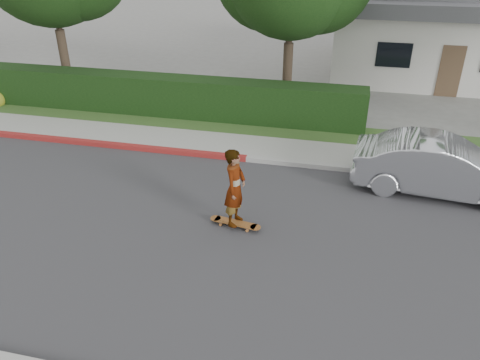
{
  "coord_description": "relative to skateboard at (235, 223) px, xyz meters",
  "views": [
    {
      "loc": [
        3.68,
        -8.37,
        6.26
      ],
      "look_at": [
        1.5,
        1.07,
        1.0
      ],
      "focal_mm": 35.0,
      "sensor_mm": 36.0,
      "label": 1
    }
  ],
  "objects": [
    {
      "name": "curb_red_section",
      "position": [
        -6.5,
        3.53,
        -0.03
      ],
      "size": [
        12.0,
        0.21,
        0.15
      ],
      "primitive_type": "cube",
      "color": "maroon",
      "rests_on": "ground"
    },
    {
      "name": "house",
      "position": [
        6.5,
        15.42,
        1.99
      ],
      "size": [
        10.6,
        8.6,
        4.3
      ],
      "color": "beige",
      "rests_on": "ground"
    },
    {
      "name": "skateboard",
      "position": [
        0.0,
        0.0,
        0.0
      ],
      "size": [
        1.29,
        0.44,
        0.12
      ],
      "rotation": [
        0.0,
        0.0,
        -0.15
      ],
      "color": "#BE7234",
      "rests_on": "ground"
    },
    {
      "name": "skateboarder",
      "position": [
        0.0,
        0.0,
        0.96
      ],
      "size": [
        0.54,
        0.74,
        1.88
      ],
      "primitive_type": "imported",
      "rotation": [
        0.0,
        0.0,
        1.43
      ],
      "color": "white",
      "rests_on": "skateboard"
    },
    {
      "name": "ground",
      "position": [
        -1.5,
        -0.57,
        -0.11
      ],
      "size": [
        120.0,
        120.0,
        0.0
      ],
      "primitive_type": "plane",
      "color": "slate",
      "rests_on": "ground"
    },
    {
      "name": "curb_far",
      "position": [
        -1.5,
        3.53,
        -0.04
      ],
      "size": [
        60.0,
        0.2,
        0.15
      ],
      "primitive_type": "cube",
      "color": "#9E9E99",
      "rests_on": "ground"
    },
    {
      "name": "sidewalk_far",
      "position": [
        -1.5,
        4.43,
        -0.05
      ],
      "size": [
        60.0,
        1.6,
        0.12
      ],
      "primitive_type": "cube",
      "color": "gray",
      "rests_on": "ground"
    },
    {
      "name": "hedge",
      "position": [
        -4.5,
        6.63,
        0.64
      ],
      "size": [
        15.0,
        1.0,
        1.5
      ],
      "primitive_type": "cube",
      "color": "black",
      "rests_on": "ground"
    },
    {
      "name": "planting_strip",
      "position": [
        -1.5,
        6.03,
        -0.06
      ],
      "size": [
        60.0,
        1.6,
        0.1
      ],
      "primitive_type": "cube",
      "color": "#2D4C1E",
      "rests_on": "ground"
    },
    {
      "name": "car_silver",
      "position": [
        4.87,
        2.85,
        0.63
      ],
      "size": [
        4.65,
        1.98,
        1.49
      ],
      "primitive_type": "imported",
      "rotation": [
        0.0,
        0.0,
        1.48
      ],
      "color": "silver",
      "rests_on": "ground"
    },
    {
      "name": "road",
      "position": [
        -1.5,
        -0.57,
        -0.11
      ],
      "size": [
        60.0,
        8.0,
        0.01
      ],
      "primitive_type": "cube",
      "color": "#2D2D30",
      "rests_on": "ground"
    }
  ]
}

